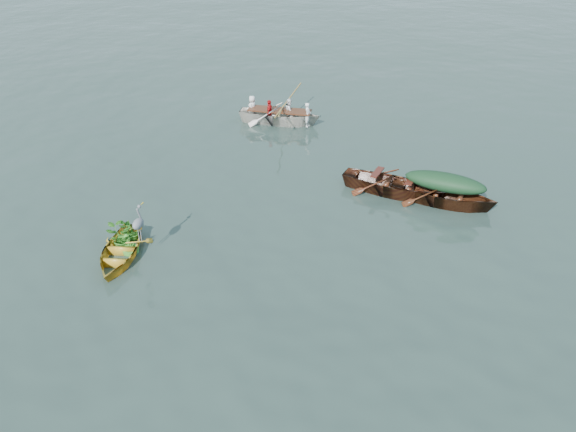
# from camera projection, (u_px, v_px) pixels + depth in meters

# --- Properties ---
(ground) EXTENTS (140.00, 140.00, 0.00)m
(ground) POSITION_uv_depth(u_px,v_px,m) (256.00, 307.00, 12.09)
(ground) COLOR #2E413A
(ground) RESTS_ON ground
(yellow_dinghy) EXTENTS (1.83, 3.05, 0.75)m
(yellow_dinghy) POSITION_uv_depth(u_px,v_px,m) (121.00, 258.00, 13.66)
(yellow_dinghy) COLOR gold
(yellow_dinghy) RESTS_ON ground
(green_tarp_boat) EXTENTS (4.24, 1.87, 0.94)m
(green_tarp_boat) POSITION_uv_depth(u_px,v_px,m) (442.00, 204.00, 15.94)
(green_tarp_boat) COLOR #542C13
(green_tarp_boat) RESTS_ON ground
(open_wooden_boat) EXTENTS (4.38, 2.11, 0.97)m
(open_wooden_boat) POSITION_uv_depth(u_px,v_px,m) (392.00, 194.00, 16.45)
(open_wooden_boat) COLOR #572E15
(open_wooden_boat) RESTS_ON ground
(rowed_boat) EXTENTS (4.34, 1.49, 1.02)m
(rowed_boat) POSITION_uv_depth(u_px,v_px,m) (280.00, 124.00, 21.17)
(rowed_boat) COLOR white
(rowed_boat) RESTS_ON ground
(green_tarp_cover) EXTENTS (2.33, 1.03, 0.52)m
(green_tarp_cover) POSITION_uv_depth(u_px,v_px,m) (445.00, 181.00, 15.57)
(green_tarp_cover) COLOR #183C22
(green_tarp_cover) RESTS_ON green_tarp_boat
(thwart_benches) EXTENTS (2.22, 1.18, 0.04)m
(thwart_benches) POSITION_uv_depth(u_px,v_px,m) (394.00, 178.00, 16.19)
(thwart_benches) COLOR #441710
(thwart_benches) RESTS_ON open_wooden_boat
(heron) EXTENTS (0.36, 0.45, 0.92)m
(heron) POSITION_uv_depth(u_px,v_px,m) (139.00, 229.00, 13.25)
(heron) COLOR gray
(heron) RESTS_ON yellow_dinghy
(dinghy_weeds) EXTENTS (0.88, 1.03, 0.60)m
(dinghy_weeds) POSITION_uv_depth(u_px,v_px,m) (124.00, 223.00, 13.78)
(dinghy_weeds) COLOR #2F771F
(dinghy_weeds) RESTS_ON yellow_dinghy
(rowers) EXTENTS (3.05, 1.30, 0.76)m
(rowers) POSITION_uv_depth(u_px,v_px,m) (280.00, 101.00, 20.71)
(rowers) COLOR white
(rowers) RESTS_ON rowed_boat
(oars) EXTENTS (0.72, 2.63, 0.06)m
(oars) POSITION_uv_depth(u_px,v_px,m) (280.00, 110.00, 20.89)
(oars) COLOR olive
(oars) RESTS_ON rowed_boat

